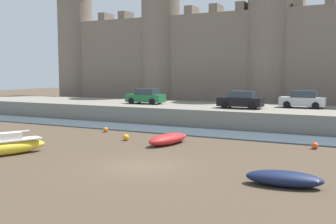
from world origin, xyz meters
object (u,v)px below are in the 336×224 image
Objects in this scene: rowboat_foreground_centre at (284,178)px; car_quay_centre_east at (146,96)px; mooring_buoy_near_shore at (315,146)px; rowboat_midflat_left at (168,139)px; mooring_buoy_mid_mud at (106,130)px; car_quay_west at (303,100)px; mooring_buoy_near_channel at (126,137)px; sailboat_foreground_right at (2,146)px; car_quay_centre_west at (241,100)px.

car_quay_centre_east is (-17.81, 19.29, 2.03)m from rowboat_foreground_centre.
mooring_buoy_near_shore is (0.30, 9.47, -0.13)m from rowboat_foreground_centre.
rowboat_midflat_left is 0.96× the size of car_quay_centre_east.
rowboat_foreground_centre reaches higher than mooring_buoy_near_shore.
mooring_buoy_mid_mud is at bearing 149.54° from rowboat_foreground_centre.
mooring_buoy_near_channel is at bearing -124.92° from car_quay_west.
sailboat_foreground_right is 19.51m from mooring_buoy_near_shore.
mooring_buoy_near_channel is 0.11× the size of car_quay_centre_west.
car_quay_west is at bearing 95.50° from rowboat_foreground_centre.
mooring_buoy_mid_mud is (-7.15, 2.76, -0.19)m from rowboat_midflat_left.
car_quay_centre_west and car_quay_centre_east have the same top height.
car_quay_centre_west is (1.77, 11.70, 2.00)m from rowboat_midflat_left.
mooring_buoy_near_channel is (3.81, 7.68, -0.32)m from sailboat_foreground_right.
rowboat_midflat_left is at bearing 143.12° from rowboat_foreground_centre.
rowboat_foreground_centre is 7.37× the size of mooring_buoy_near_channel.
mooring_buoy_near_channel is at bearing -36.15° from mooring_buoy_mid_mud.
rowboat_foreground_centre is (8.95, -6.71, -0.04)m from rowboat_midflat_left.
car_quay_centre_east is at bearing 99.83° from mooring_buoy_mid_mud.
rowboat_midflat_left is 12.00m from car_quay_centre_west.
car_quay_west is at bearing 40.69° from mooring_buoy_mid_mud.
mooring_buoy_mid_mud is (0.09, 10.40, -0.35)m from sailboat_foreground_right.
car_quay_centre_east is (-1.70, 9.82, 2.19)m from mooring_buoy_mid_mud.
mooring_buoy_mid_mud is at bearing 89.49° from sailboat_foreground_right.
mooring_buoy_near_shore is at bearing 32.22° from sailboat_foreground_right.
rowboat_midflat_left reaches higher than mooring_buoy_mid_mud.
rowboat_foreground_centre is (16.20, 0.93, -0.19)m from sailboat_foreground_right.
sailboat_foreground_right reaches higher than rowboat_midflat_left.
car_quay_centre_west is at bearing 111.30° from rowboat_foreground_centre.
rowboat_foreground_centre is at bearing -36.88° from rowboat_midflat_left.
mooring_buoy_mid_mud is at bearing 143.85° from mooring_buoy_near_channel.
mooring_buoy_mid_mud is 0.10× the size of car_quay_west.
mooring_buoy_near_channel reaches higher than mooring_buoy_mid_mud.
sailboat_foreground_right reaches higher than car_quay_centre_east.
mooring_buoy_near_shore is 0.11× the size of car_quay_centre_east.
rowboat_midflat_left reaches higher than mooring_buoy_near_shore.
mooring_buoy_near_shore is at bearing -50.08° from car_quay_centre_west.
car_quay_west is 15.89m from car_quay_centre_east.
car_quay_west reaches higher than mooring_buoy_mid_mud.
mooring_buoy_near_shore is at bearing -78.86° from car_quay_west.
mooring_buoy_mid_mud is 4.60m from mooring_buoy_near_channel.
rowboat_foreground_centre is at bearing -68.70° from car_quay_centre_west.
rowboat_midflat_left is 10.53m from sailboat_foreground_right.
car_quay_centre_west is at bearing 81.39° from rowboat_midflat_left.
sailboat_foreground_right reaches higher than car_quay_centre_west.
rowboat_foreground_centre reaches higher than mooring_buoy_near_channel.
mooring_buoy_mid_mud is at bearing -139.31° from car_quay_west.
sailboat_foreground_right reaches higher than mooring_buoy_near_shore.
car_quay_centre_west is (-7.18, 18.41, 2.03)m from rowboat_foreground_centre.
mooring_buoy_near_shore reaches higher than mooring_buoy_mid_mud.
sailboat_foreground_right is 1.31× the size of car_quay_west.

